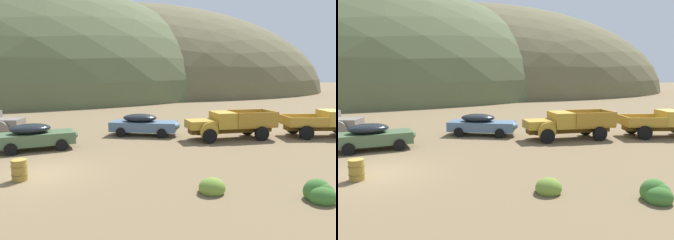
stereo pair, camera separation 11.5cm
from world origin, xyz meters
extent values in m
plane|color=brown|center=(0.00, 0.00, 0.00)|extent=(300.00, 300.00, 0.00)
ellipsoid|color=brown|center=(5.85, 78.44, 0.00)|extent=(102.88, 85.04, 45.39)
cube|color=slate|center=(-4.26, 8.56, 1.11)|extent=(1.82, 1.75, 0.55)
cube|color=#B7B2A8|center=(-3.47, 8.49, 1.09)|extent=(0.18, 1.10, 0.44)
cylinder|color=slate|center=(-4.57, 7.63, 0.76)|extent=(1.21, 0.29, 1.20)
cylinder|color=slate|center=(-4.39, 9.53, 0.76)|extent=(1.21, 0.29, 1.20)
cylinder|color=black|center=(-4.39, 9.58, 0.48)|extent=(0.98, 0.37, 0.96)
cube|color=#47603D|center=(-1.53, 4.91, 0.68)|extent=(4.67, 3.06, 0.68)
ellipsoid|color=black|center=(-1.78, 4.84, 1.28)|extent=(2.63, 2.22, 0.57)
ellipsoid|color=#47603D|center=(0.32, 5.50, 0.75)|extent=(1.35, 1.69, 0.61)
cylinder|color=black|center=(0.02, 4.44, 0.34)|extent=(0.71, 0.40, 0.68)
cylinder|color=black|center=(-0.54, 6.20, 0.34)|extent=(0.71, 0.40, 0.68)
cylinder|color=black|center=(-2.53, 3.63, 0.34)|extent=(0.71, 0.40, 0.68)
cylinder|color=black|center=(-3.09, 5.39, 0.34)|extent=(0.71, 0.40, 0.68)
cube|color=slate|center=(5.03, 8.64, 0.68)|extent=(5.09, 3.09, 0.68)
ellipsoid|color=black|center=(4.75, 8.71, 1.28)|extent=(2.83, 2.26, 0.57)
ellipsoid|color=slate|center=(7.09, 8.07, 0.75)|extent=(1.41, 1.73, 0.61)
cylinder|color=black|center=(6.20, 7.33, 0.34)|extent=(0.71, 0.37, 0.68)
cylinder|color=black|center=(6.70, 9.15, 0.34)|extent=(0.71, 0.37, 0.68)
cylinder|color=black|center=(3.35, 8.12, 0.34)|extent=(0.71, 0.37, 0.68)
cylinder|color=black|center=(3.86, 9.94, 0.34)|extent=(0.71, 0.37, 0.68)
cube|color=#593D12|center=(10.84, 6.49, 0.66)|extent=(5.87, 1.52, 0.36)
cube|color=#B28928|center=(8.72, 6.27, 1.11)|extent=(1.99, 1.84, 0.55)
cube|color=#B7B2A8|center=(7.87, 6.18, 1.09)|extent=(0.20, 1.14, 0.44)
cylinder|color=#B28928|center=(8.86, 7.27, 0.76)|extent=(1.21, 0.30, 1.20)
cylinder|color=#B28928|center=(9.06, 5.31, 0.76)|extent=(1.21, 0.30, 1.20)
cube|color=#B28928|center=(10.30, 6.43, 1.36)|extent=(1.53, 2.04, 1.05)
cube|color=black|center=(9.70, 6.37, 1.57)|extent=(0.22, 1.62, 0.59)
cube|color=#A47826|center=(12.42, 6.65, 0.90)|extent=(3.12, 2.28, 0.12)
cube|color=#A47826|center=(12.32, 7.64, 1.43)|extent=(2.93, 0.40, 0.95)
cube|color=#A47826|center=(12.52, 5.66, 1.43)|extent=(2.93, 0.40, 0.95)
cube|color=#A47826|center=(13.82, 6.79, 1.43)|extent=(0.30, 1.99, 0.95)
cylinder|color=black|center=(9.07, 5.26, 0.48)|extent=(0.98, 0.38, 0.96)
cylinder|color=black|center=(12.56, 7.71, 0.48)|extent=(0.98, 0.38, 0.96)
cylinder|color=black|center=(12.77, 5.64, 0.48)|extent=(0.98, 0.38, 0.96)
cube|color=brown|center=(17.74, 6.51, 0.66)|extent=(5.46, 1.54, 0.36)
cube|color=gold|center=(18.24, 6.45, 1.36)|extent=(1.45, 2.16, 1.05)
cube|color=#B5882D|center=(16.27, 6.65, 0.90)|extent=(2.92, 2.40, 0.12)
cube|color=#B5882D|center=(16.16, 5.59, 1.23)|extent=(2.72, 0.37, 0.55)
cube|color=#B5882D|center=(16.38, 7.72, 1.23)|extent=(2.72, 0.37, 0.55)
cube|color=#B5882D|center=(14.97, 6.78, 1.23)|extent=(0.31, 2.14, 0.55)
cylinder|color=black|center=(15.93, 5.57, 0.48)|extent=(0.98, 0.38, 0.96)
cylinder|color=black|center=(16.16, 7.78, 0.48)|extent=(0.98, 0.38, 0.96)
cylinder|color=olive|center=(-0.68, -0.75, 0.45)|extent=(0.62, 0.62, 0.89)
torus|color=brown|center=(-0.68, -0.75, 0.63)|extent=(0.67, 0.67, 0.03)
torus|color=brown|center=(-0.68, -0.75, 0.27)|extent=(0.67, 0.67, 0.03)
ellipsoid|color=#3D702D|center=(10.52, -4.53, 0.21)|extent=(0.96, 0.87, 0.75)
ellipsoid|color=#3D702D|center=(10.60, -4.38, 0.23)|extent=(0.88, 0.79, 0.84)
ellipsoid|color=#3D702D|center=(10.53, -4.21, 0.26)|extent=(0.98, 0.88, 0.95)
ellipsoid|color=olive|center=(6.97, -3.00, 0.18)|extent=(0.93, 0.84, 0.66)
ellipsoid|color=olive|center=(6.95, -3.20, 0.21)|extent=(1.00, 0.90, 0.77)
ellipsoid|color=#5B8E42|center=(12.59, 10.83, 0.16)|extent=(0.52, 0.47, 0.57)
ellipsoid|color=#5B8E42|center=(12.57, 10.86, 0.20)|extent=(0.69, 0.62, 0.73)
ellipsoid|color=#5B8E42|center=(12.56, 10.81, 0.17)|extent=(0.71, 0.64, 0.61)
ellipsoid|color=olive|center=(11.58, 8.97, 0.14)|extent=(0.68, 0.62, 0.52)
ellipsoid|color=olive|center=(11.39, 9.17, 0.19)|extent=(0.70, 0.63, 0.68)
camera|label=1|loc=(3.85, -14.28, 4.41)|focal=33.93mm
camera|label=2|loc=(3.97, -14.29, 4.41)|focal=33.93mm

